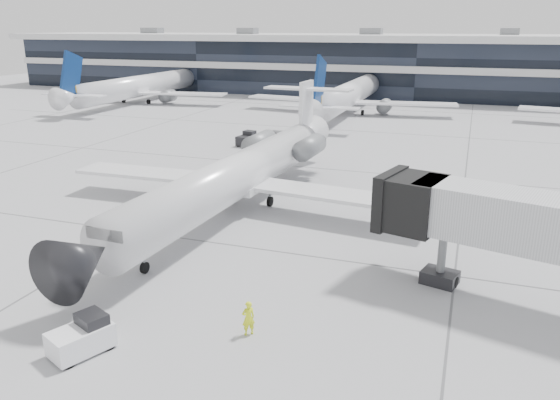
% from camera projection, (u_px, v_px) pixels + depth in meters
% --- Properties ---
extents(ground, '(220.00, 220.00, 0.00)m').
position_uv_depth(ground, '(279.00, 252.00, 32.36)').
color(ground, '#969699').
rests_on(ground, ground).
extents(terminal, '(170.00, 22.00, 10.00)m').
position_uv_depth(terminal, '(422.00, 68.00, 104.49)').
color(terminal, black).
rests_on(terminal, ground).
extents(bg_jet_left, '(32.00, 40.00, 9.60)m').
position_uv_depth(bg_jet_left, '(143.00, 102.00, 96.01)').
color(bg_jet_left, white).
rests_on(bg_jet_left, ground).
extents(bg_jet_center, '(32.00, 40.00, 9.60)m').
position_uv_depth(bg_jet_center, '(349.00, 113.00, 84.29)').
color(bg_jet_center, white).
rests_on(bg_jet_center, ground).
extents(regional_jet, '(27.65, 34.49, 7.96)m').
position_uv_depth(regional_jet, '(241.00, 173.00, 39.22)').
color(regional_jet, white).
rests_on(regional_jet, ground).
extents(ramp_worker, '(0.69, 0.67, 1.59)m').
position_uv_depth(ramp_worker, '(248.00, 318.00, 23.46)').
color(ramp_worker, '#E7FE1A').
rests_on(ramp_worker, ground).
extents(baggage_tug, '(2.31, 2.82, 1.55)m').
position_uv_depth(baggage_tug, '(83.00, 337.00, 22.22)').
color(baggage_tug, white).
rests_on(baggage_tug, ground).
extents(traffic_cone, '(0.48, 0.48, 0.55)m').
position_uv_depth(traffic_cone, '(293.00, 186.00, 44.64)').
color(traffic_cone, red).
rests_on(traffic_cone, ground).
extents(far_tug, '(1.88, 2.70, 1.58)m').
position_uv_depth(far_tug, '(247.00, 139.00, 60.92)').
color(far_tug, black).
rests_on(far_tug, ground).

